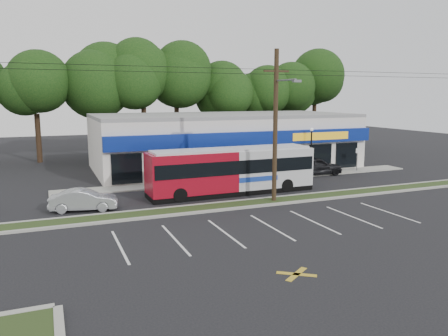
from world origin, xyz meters
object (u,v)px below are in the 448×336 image
metrobus (232,170)px  pedestrian_b (241,174)px  utility_pole (274,121)px  pedestrian_a (288,169)px  sign_post (358,155)px  car_silver (84,200)px  lamp_post (311,145)px  car_dark (316,166)px

metrobus → pedestrian_b: bearing=52.7°
utility_pole → pedestrian_a: utility_pole is taller
pedestrian_b → pedestrian_a: bearing=-169.0°
sign_post → car_silver: size_ratio=0.55×
utility_pole → pedestrian_b: utility_pole is taller
lamp_post → car_dark: (0.34, -0.30, -1.85)m
lamp_post → metrobus: lamp_post is taller
utility_pole → pedestrian_a: bearing=52.6°
utility_pole → sign_post: utility_pole is taller
sign_post → metrobus: bearing=-164.4°
lamp_post → pedestrian_a: lamp_post is taller
car_dark → car_silver: (-20.34, -5.00, -0.15)m
car_silver → lamp_post: bearing=-64.1°
utility_pole → car_dark: size_ratio=10.36×
lamp_post → car_dark: bearing=-41.6°
lamp_post → pedestrian_b: 8.04m
sign_post → metrobus: (-14.57, -4.07, 0.20)m
car_silver → utility_pole: bearing=-91.2°
car_dark → car_silver: car_dark is taller
pedestrian_a → pedestrian_b: 4.91m
car_dark → pedestrian_a: bearing=101.7°
pedestrian_b → car_silver: bearing=17.3°
utility_pole → lamp_post: size_ratio=11.76×
car_dark → utility_pole: bearing=133.2°
lamp_post → pedestrian_a: bearing=-162.9°
pedestrian_a → pedestrian_b: (-4.84, -0.84, 0.06)m
sign_post → pedestrian_b: sign_post is taller
metrobus → car_dark: (9.91, 4.00, -0.94)m
pedestrian_b → car_dark: bearing=-168.9°
pedestrian_a → pedestrian_b: bearing=-23.7°
pedestrian_a → car_dark: bearing=156.6°
pedestrian_b → metrobus: bearing=54.6°
metrobus → car_dark: 10.73m
utility_pole → car_silver: utility_pole is taller
car_dark → pedestrian_b: (-8.00, -1.41, 0.09)m
sign_post → car_silver: bearing=-168.5°
car_dark → pedestrian_a: pedestrian_a is taller
lamp_post → pedestrian_a: (-2.82, -0.87, -1.81)m
lamp_post → car_silver: (-20.00, -5.30, -2.00)m
sign_post → pedestrian_b: (-12.66, -1.49, -0.64)m
sign_post → car_dark: sign_post is taller
car_silver → sign_post: bearing=-67.5°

